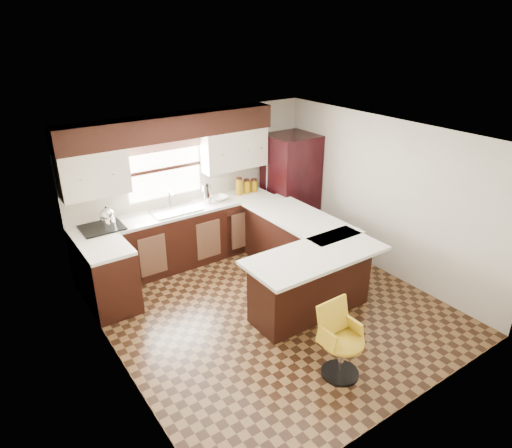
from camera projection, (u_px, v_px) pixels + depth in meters
floor at (272, 308)px, 6.34m from camera, size 4.40×4.40×0.00m
ceiling at (275, 138)px, 5.36m from camera, size 4.40×4.40×0.00m
wall_back at (194, 184)px, 7.50m from camera, size 4.40×0.00×4.40m
wall_front at (416, 313)px, 4.20m from camera, size 4.40×0.00×4.40m
wall_left at (112, 278)px, 4.76m from camera, size 0.00×4.40×4.40m
wall_right at (384, 197)px, 6.94m from camera, size 0.00×4.40×4.40m
base_cab_back at (180, 238)px, 7.35m from camera, size 3.30×0.60×0.90m
base_cab_left at (111, 280)px, 6.16m from camera, size 0.60×0.70×0.90m
counter_back at (178, 211)px, 7.16m from camera, size 3.30×0.60×0.04m
counter_left at (106, 249)px, 5.97m from camera, size 0.60×0.70×0.04m
soffit at (171, 127)px, 6.75m from camera, size 3.40×0.35×0.36m
upper_cab_left at (93, 174)px, 6.32m from camera, size 0.94×0.35×0.64m
upper_cab_right at (234, 149)px, 7.51m from camera, size 1.14×0.35×0.64m
window_pane at (164, 169)px, 7.09m from camera, size 1.20×0.02×0.90m
valance at (163, 145)px, 6.90m from camera, size 1.30×0.06×0.18m
sink at (176, 210)px, 7.10m from camera, size 0.75×0.45×0.03m
dishwasher at (242, 231)px, 7.67m from camera, size 0.58×0.03×0.78m
cooktop at (102, 228)px, 6.51m from camera, size 0.58×0.50×0.02m
peninsula_long at (295, 246)px, 7.10m from camera, size 0.60×1.95×0.90m
peninsula_return at (311, 283)px, 6.09m from camera, size 1.65×0.60×0.90m
counter_pen_long at (299, 217)px, 6.93m from camera, size 0.84×1.95×0.04m
counter_pen_return at (316, 255)px, 5.82m from camera, size 1.89×0.84×0.04m
refrigerator at (290, 187)px, 8.13m from camera, size 0.81×0.77×1.88m
bar_chair at (343, 343)px, 4.99m from camera, size 0.47×0.47×0.88m
kettle at (107, 216)px, 6.49m from camera, size 0.21×0.21×0.29m
percolator at (207, 194)px, 7.36m from camera, size 0.14×0.14×0.30m
mixing_bowl at (219, 198)px, 7.53m from camera, size 0.31×0.31×0.06m
canister_large at (239, 187)px, 7.71m from camera, size 0.12×0.12×0.28m
canister_med at (247, 187)px, 7.80m from camera, size 0.12×0.12×0.22m
canister_small at (254, 186)px, 7.88m from camera, size 0.13×0.13×0.20m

